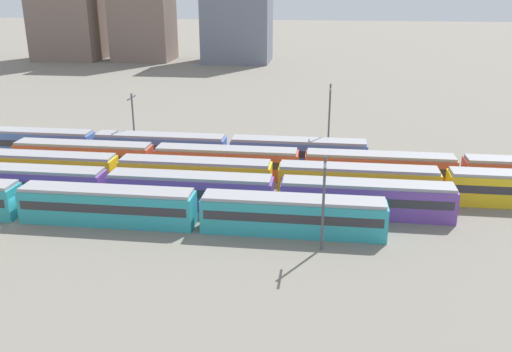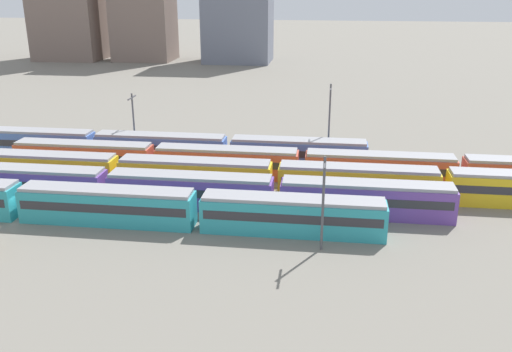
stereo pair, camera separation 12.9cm
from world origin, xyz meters
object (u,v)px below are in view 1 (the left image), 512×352
at_px(catenary_pole_0, 324,199).
at_px(catenary_pole_1, 329,119).
at_px(train_track_0, 107,205).
at_px(train_track_2, 275,178).
at_px(catenary_pole_3, 133,120).
at_px(train_track_4, 161,147).
at_px(train_track_1, 191,190).
at_px(train_track_3, 379,168).

bearing_deg(catenary_pole_0, catenary_pole_1, 89.27).
height_order(train_track_0, train_track_2, same).
xyz_separation_m(catenary_pole_0, catenary_pole_3, (-27.09, 26.84, -0.17)).
relative_size(train_track_4, catenary_pole_1, 5.23).
distance_m(train_track_0, train_track_1, 9.03).
relative_size(train_track_0, train_track_3, 0.60).
height_order(train_track_1, train_track_4, same).
bearing_deg(train_track_4, train_track_1, -62.74).
distance_m(train_track_2, catenary_pole_0, 15.08).
xyz_separation_m(train_track_2, train_track_4, (-16.78, 10.40, -0.00)).
bearing_deg(catenary_pole_3, catenary_pole_0, -44.74).
xyz_separation_m(train_track_0, train_track_1, (7.39, 5.20, 0.00)).
xyz_separation_m(train_track_1, catenary_pole_0, (14.40, -8.42, 3.14)).
distance_m(train_track_0, catenary_pole_1, 32.61).
bearing_deg(train_track_4, catenary_pole_1, 7.06).
relative_size(train_track_3, train_track_4, 1.68).
relative_size(train_track_1, catenary_pole_0, 6.18).
bearing_deg(catenary_pole_0, train_track_3, 70.66).
bearing_deg(train_track_4, catenary_pole_0, -46.95).
bearing_deg(catenary_pole_0, train_track_1, 149.67).
bearing_deg(catenary_pole_1, train_track_0, -133.13).
height_order(train_track_0, train_track_4, same).
height_order(train_track_1, catenary_pole_0, catenary_pole_0).
bearing_deg(catenary_pole_0, train_track_2, 112.55).
height_order(train_track_1, catenary_pole_1, catenary_pole_1).
xyz_separation_m(train_track_2, catenary_pole_0, (5.66, -13.62, 3.14)).
bearing_deg(train_track_2, train_track_1, -149.25).
distance_m(train_track_3, catenary_pole_3, 34.77).
xyz_separation_m(train_track_0, train_track_3, (28.40, 15.60, 0.00)).
bearing_deg(train_track_3, train_track_0, -151.22).
height_order(train_track_1, catenary_pole_3, catenary_pole_3).
height_order(train_track_0, catenary_pole_1, catenary_pole_1).
height_order(train_track_1, train_track_2, same).
relative_size(catenary_pole_0, catenary_pole_1, 0.85).
xyz_separation_m(train_track_2, catenary_pole_3, (-21.43, 13.22, 2.97)).
relative_size(train_track_1, train_track_4, 1.00).
bearing_deg(train_track_1, train_track_4, 117.26).
bearing_deg(catenary_pole_3, train_track_3, -13.38).
relative_size(train_track_0, train_track_4, 1.00).
bearing_deg(train_track_4, train_track_0, -88.21).
bearing_deg(train_track_4, train_track_2, -31.79).
bearing_deg(catenary_pole_3, train_track_0, -77.35).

